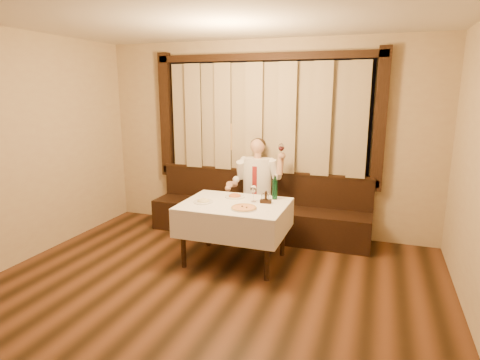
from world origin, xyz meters
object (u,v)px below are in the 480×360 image
(green_bottle, at_px, (275,189))
(pasta_cream, at_px, (203,200))
(dining_table, at_px, (235,211))
(seated_man, at_px, (256,181))
(cruet_caddy, at_px, (266,199))
(pizza, at_px, (244,208))
(pasta_red, at_px, (235,195))
(banquette, at_px, (258,214))

(green_bottle, bearing_deg, pasta_cream, -150.75)
(dining_table, height_order, seated_man, seated_man)
(dining_table, bearing_deg, green_bottle, 38.94)
(green_bottle, xyz_separation_m, seated_man, (-0.43, 0.60, -0.06))
(dining_table, bearing_deg, pasta_cream, -164.31)
(cruet_caddy, xyz_separation_m, seated_man, (-0.37, 0.81, 0.02))
(dining_table, bearing_deg, pizza, -46.39)
(green_bottle, distance_m, cruet_caddy, 0.23)
(cruet_caddy, bearing_deg, seated_man, 111.28)
(pizza, bearing_deg, green_bottle, 66.84)
(pizza, relative_size, pasta_cream, 1.28)
(pasta_cream, bearing_deg, green_bottle, 29.25)
(pasta_cream, bearing_deg, pasta_red, 51.41)
(pasta_red, distance_m, seated_man, 0.69)
(banquette, relative_size, pizza, 10.35)
(pizza, distance_m, pasta_cream, 0.56)
(dining_table, relative_size, pasta_red, 5.00)
(pizza, relative_size, cruet_caddy, 2.14)
(pasta_cream, bearing_deg, dining_table, 15.69)
(pizza, height_order, green_bottle, green_bottle)
(green_bottle, height_order, seated_man, seated_man)
(seated_man, bearing_deg, pasta_red, -96.22)
(dining_table, height_order, cruet_caddy, cruet_caddy)
(banquette, distance_m, green_bottle, 0.99)
(pizza, xyz_separation_m, cruet_caddy, (0.17, 0.32, 0.04))
(banquette, distance_m, dining_table, 1.08)
(pizza, xyz_separation_m, green_bottle, (0.23, 0.53, 0.12))
(pizza, relative_size, green_bottle, 1.01)
(banquette, relative_size, seated_man, 2.24)
(dining_table, distance_m, green_bottle, 0.58)
(dining_table, xyz_separation_m, pasta_cream, (-0.37, -0.10, 0.14))
(green_bottle, xyz_separation_m, cruet_caddy, (-0.06, -0.21, -0.08))
(cruet_caddy, bearing_deg, pizza, -121.43)
(pasta_cream, height_order, cruet_caddy, cruet_caddy)
(banquette, bearing_deg, pasta_red, -96.47)
(seated_man, bearing_deg, cruet_caddy, -65.32)
(dining_table, bearing_deg, pasta_red, 109.50)
(banquette, distance_m, cruet_caddy, 1.09)
(pizza, height_order, cruet_caddy, cruet_caddy)
(seated_man, bearing_deg, banquette, 81.61)
(pasta_red, relative_size, pasta_cream, 1.05)
(banquette, relative_size, pasta_red, 12.59)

